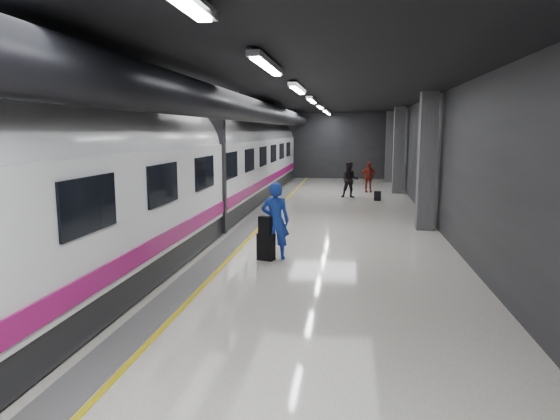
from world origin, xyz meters
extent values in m
plane|color=white|center=(0.00, 0.00, 0.00)|extent=(40.00, 40.00, 0.00)
cube|color=black|center=(0.00, 0.00, 4.50)|extent=(10.00, 40.00, 0.02)
cube|color=#28282B|center=(0.00, 20.00, 2.25)|extent=(10.00, 0.02, 4.50)
cube|color=#28282B|center=(-5.00, 0.00, 2.25)|extent=(0.02, 40.00, 4.50)
cube|color=#28282B|center=(5.00, 0.00, 2.25)|extent=(0.02, 40.00, 4.50)
cube|color=slate|center=(-1.35, 0.00, 0.01)|extent=(0.65, 39.80, 0.01)
cube|color=yellow|center=(-0.95, 0.00, 0.01)|extent=(0.10, 39.80, 0.01)
cylinder|color=black|center=(-1.30, 0.00, 3.95)|extent=(0.80, 38.00, 0.80)
cube|color=silver|center=(0.60, -6.00, 4.40)|extent=(0.22, 2.60, 0.10)
cube|color=silver|center=(0.60, -1.00, 4.40)|extent=(0.22, 2.60, 0.10)
cube|color=silver|center=(0.60, 4.00, 4.40)|extent=(0.22, 2.60, 0.10)
cube|color=silver|center=(0.60, 9.00, 4.40)|extent=(0.22, 2.60, 0.10)
cube|color=silver|center=(0.60, 14.00, 4.40)|extent=(0.22, 2.60, 0.10)
cube|color=silver|center=(0.60, 18.00, 4.40)|extent=(0.22, 2.60, 0.10)
cube|color=#515154|center=(4.55, 2.00, 2.25)|extent=(0.55, 0.55, 4.50)
cube|color=#515154|center=(4.55, 12.00, 2.25)|extent=(0.55, 0.55, 4.50)
cube|color=#515154|center=(4.55, 18.00, 2.25)|extent=(0.55, 0.55, 4.50)
cube|color=black|center=(-3.25, 0.00, 0.35)|extent=(2.80, 38.00, 0.60)
cube|color=white|center=(-3.25, 0.00, 1.75)|extent=(2.90, 38.00, 2.20)
cylinder|color=white|center=(-3.25, 0.00, 2.70)|extent=(2.80, 38.00, 2.80)
cube|color=#960D5C|center=(-1.78, 0.00, 0.95)|extent=(0.04, 38.00, 0.35)
cube|color=black|center=(-3.25, 0.00, 2.00)|extent=(3.05, 0.25, 3.80)
cube|color=black|center=(-1.78, -8.00, 2.15)|extent=(0.05, 1.60, 0.85)
cube|color=black|center=(-1.78, -5.00, 2.15)|extent=(0.05, 1.60, 0.85)
cube|color=black|center=(-1.78, -2.00, 2.15)|extent=(0.05, 1.60, 0.85)
cube|color=black|center=(-1.78, 1.00, 2.15)|extent=(0.05, 1.60, 0.85)
cube|color=black|center=(-1.78, 4.00, 2.15)|extent=(0.05, 1.60, 0.85)
cube|color=black|center=(-1.78, 7.00, 2.15)|extent=(0.05, 1.60, 0.85)
cube|color=black|center=(-1.78, 10.00, 2.15)|extent=(0.05, 1.60, 0.85)
cube|color=black|center=(-1.78, 13.00, 2.15)|extent=(0.05, 1.60, 0.85)
cube|color=black|center=(-1.78, 16.00, 2.15)|extent=(0.05, 1.60, 0.85)
imported|color=#1729AD|center=(0.21, -2.57, 0.99)|extent=(0.75, 0.51, 1.98)
cube|color=black|center=(0.00, -2.72, 0.34)|extent=(0.48, 0.37, 0.69)
cube|color=black|center=(-0.01, -2.74, 0.91)|extent=(0.37, 0.29, 0.44)
imported|color=black|center=(2.06, 9.76, 0.89)|extent=(0.89, 0.71, 1.78)
imported|color=maroon|center=(3.03, 12.21, 0.82)|extent=(1.00, 0.53, 1.63)
cube|color=black|center=(3.37, 8.84, 0.23)|extent=(0.34, 0.24, 0.45)
camera|label=1|loc=(2.09, -14.90, 3.24)|focal=32.00mm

